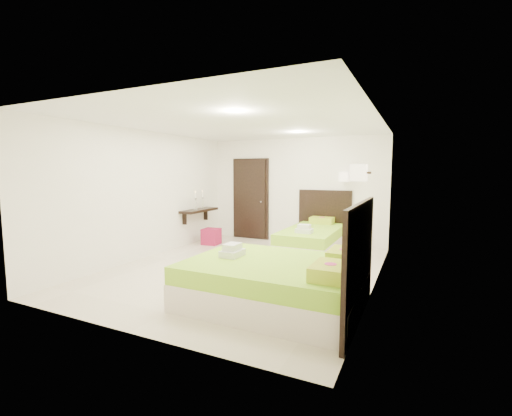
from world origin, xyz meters
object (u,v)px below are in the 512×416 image
at_px(bed_single, 313,239).
at_px(ottoman, 211,236).
at_px(bed_double, 279,281).
at_px(nightstand, 346,237).

bearing_deg(bed_single, ottoman, -176.09).
relative_size(bed_double, nightstand, 4.52).
distance_m(bed_single, nightstand, 1.13).
xyz_separation_m(bed_single, nightstand, (0.53, 1.00, -0.10)).
xyz_separation_m(bed_single, bed_double, (0.41, -3.06, 0.02)).
bearing_deg(ottoman, nightstand, 21.02).
bearing_deg(nightstand, ottoman, -170.46).
relative_size(nightstand, ottoman, 1.30).
bearing_deg(bed_double, ottoman, 135.40).
relative_size(bed_single, ottoman, 5.54).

